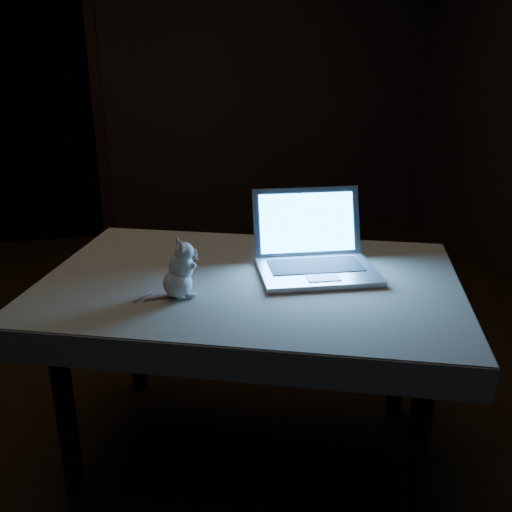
{
  "coord_description": "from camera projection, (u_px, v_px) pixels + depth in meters",
  "views": [
    {
      "loc": [
        -0.22,
        -2.49,
        1.61
      ],
      "look_at": [
        0.15,
        -0.49,
        0.85
      ],
      "focal_mm": 40.0,
      "sensor_mm": 36.0,
      "label": 1
    }
  ],
  "objects": [
    {
      "name": "tablecloth",
      "position": [
        232.0,
        299.0,
        2.11
      ],
      "size": [
        1.71,
        1.3,
        0.11
      ],
      "primitive_type": null,
      "rotation": [
        0.0,
        0.0,
        -0.18
      ],
      "color": "#BEB59C",
      "rests_on": "table"
    },
    {
      "name": "doorway",
      "position": [
        36.0,
        115.0,
        4.63
      ],
      "size": [
        1.06,
        0.36,
        2.13
      ],
      "primitive_type": null,
      "color": "black",
      "rests_on": "back_wall"
    },
    {
      "name": "back_wall",
      "position": [
        171.0,
        83.0,
        4.74
      ],
      "size": [
        4.5,
        0.04,
        2.6
      ],
      "primitive_type": "cube",
      "color": "black",
      "rests_on": "ground"
    },
    {
      "name": "laptop",
      "position": [
        319.0,
        238.0,
        2.13
      ],
      "size": [
        0.46,
        0.4,
        0.3
      ],
      "primitive_type": null,
      "rotation": [
        0.0,
        0.0,
        -0.05
      ],
      "color": "#ADADB2",
      "rests_on": "tablecloth"
    },
    {
      "name": "plush_mouse",
      "position": [
        177.0,
        269.0,
        1.96
      ],
      "size": [
        0.15,
        0.15,
        0.21
      ],
      "primitive_type": null,
      "rotation": [
        0.0,
        0.0,
        -0.01
      ],
      "color": "white",
      "rests_on": "tablecloth"
    },
    {
      "name": "floor",
      "position": [
        208.0,
        381.0,
        2.89
      ],
      "size": [
        5.0,
        5.0,
        0.0
      ],
      "primitive_type": "plane",
      "color": "black",
      "rests_on": "ground"
    },
    {
      "name": "table",
      "position": [
        250.0,
        369.0,
        2.28
      ],
      "size": [
        1.66,
        1.35,
        0.77
      ],
      "primitive_type": null,
      "rotation": [
        0.0,
        0.0,
        -0.34
      ],
      "color": "black",
      "rests_on": "floor"
    }
  ]
}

